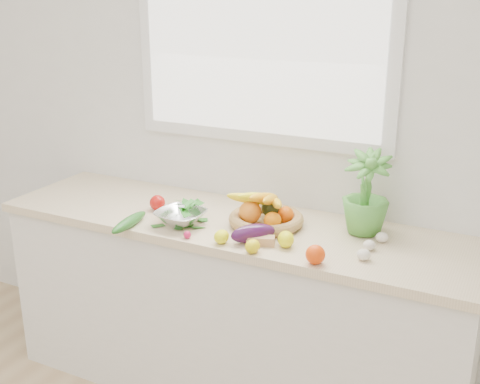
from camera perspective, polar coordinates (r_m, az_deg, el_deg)
The scene contains 20 objects.
back_wall at distance 2.88m, azimuth 1.98°, elevation 7.65°, with size 4.50×0.02×2.70m, color white.
counter_cabinet at distance 2.95m, azimuth -0.71°, elevation -11.22°, with size 2.20×0.58×0.86m, color silver.
countertop at distance 2.75m, azimuth -0.74°, elevation -3.08°, with size 2.24×0.62×0.04m, color beige.
window_frame at distance 2.82m, azimuth 1.95°, elevation 15.61°, with size 1.30×0.03×1.10m, color white.
window_pane at distance 2.80m, azimuth 1.77°, elevation 15.59°, with size 1.18×0.01×0.98m, color white.
orange_loose at distance 2.33m, azimuth 7.16°, elevation -5.91°, with size 0.08×0.08×0.08m, color #F04207.
lemon_a at distance 2.49m, azimuth -1.77°, elevation -4.26°, with size 0.06×0.07×0.06m, color #FEFF0D.
lemon_b at distance 2.41m, azimuth 1.19°, elevation -5.17°, with size 0.06×0.07×0.06m, color yellow.
lemon_c at distance 2.46m, azimuth 4.37°, elevation -4.49°, with size 0.07×0.08×0.07m, color #E7E90C.
apple at distance 2.88m, azimuth -7.84°, elevation -1.02°, with size 0.07×0.07×0.07m, color #B8130E.
ginger at distance 2.48m, azimuth 1.97°, elevation -4.63°, with size 0.12×0.05×0.04m, color tan.
garlic_a at distance 2.49m, azimuth 12.15°, elevation -4.96°, with size 0.05×0.05×0.04m, color white.
garlic_b at distance 2.57m, azimuth 13.31°, elevation -4.20°, with size 0.05×0.05×0.04m, color white.
garlic_c at distance 2.39m, azimuth 11.65°, elevation -5.84°, with size 0.05×0.05×0.05m, color beige.
eggplant at distance 2.50m, azimuth 1.25°, elevation -3.93°, with size 0.08×0.20×0.08m, color #350F38.
cucumber at distance 2.70m, azimuth -10.46°, elevation -2.83°, with size 0.05×0.27×0.05m, color #1D5A1A.
radish at distance 2.55m, azimuth -5.02°, elevation -4.06°, with size 0.03×0.03×0.03m, color #C1184C.
potted_herb at distance 2.60m, azimuth 11.86°, elevation 0.01°, with size 0.20×0.20×0.36m, color #4C9A38.
fruit_basket at distance 2.67m, azimuth 2.43°, elevation -2.16°, with size 0.39×0.39×0.18m.
colander_with_spinach at distance 2.68m, azimuth -5.65°, elevation -2.01°, with size 0.23×0.23×0.12m.
Camera 1 is at (1.18, -0.32, 1.90)m, focal length 45.00 mm.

